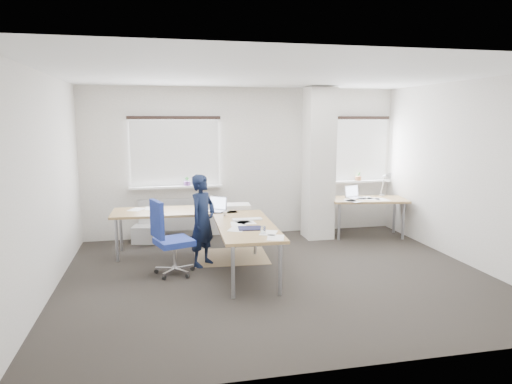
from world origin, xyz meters
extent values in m
plane|color=black|center=(0.00, 0.00, 0.00)|extent=(6.00, 6.00, 0.00)
cube|color=beige|center=(0.00, 2.50, 1.40)|extent=(6.00, 0.04, 2.80)
cube|color=beige|center=(0.00, -2.50, 1.40)|extent=(6.00, 0.04, 2.80)
cube|color=beige|center=(-3.00, 0.00, 1.40)|extent=(0.04, 5.00, 2.80)
cube|color=beige|center=(3.00, 0.00, 1.40)|extent=(0.04, 5.00, 2.80)
cube|color=white|center=(0.00, 0.00, 2.80)|extent=(6.00, 5.00, 0.04)
cube|color=beige|center=(1.30, 1.95, 1.39)|extent=(0.50, 0.50, 2.78)
cube|color=white|center=(-1.30, 2.47, 1.60)|extent=(1.60, 0.04, 1.20)
cube|color=white|center=(-1.30, 2.43, 1.60)|extent=(1.60, 0.02, 1.20)
cube|color=white|center=(-1.30, 2.40, 0.98)|extent=(1.70, 0.20, 0.04)
cube|color=white|center=(2.30, 2.47, 1.60)|extent=(1.20, 0.04, 1.20)
cube|color=white|center=(2.30, 2.43, 1.60)|extent=(1.20, 0.02, 1.20)
cube|color=white|center=(2.30, 2.40, 0.98)|extent=(1.30, 0.20, 0.04)
cube|color=silver|center=(-1.30, 2.42, 0.45)|extent=(1.40, 0.10, 0.60)
cylinder|color=#70418F|center=(-1.10, 2.38, 1.04)|extent=(0.12, 0.12, 0.08)
imported|color=#2D6D2B|center=(-1.10, 2.38, 1.08)|extent=(0.09, 0.06, 0.17)
cylinder|color=#9D643C|center=(2.30, 2.38, 1.04)|extent=(0.12, 0.12, 0.08)
imported|color=#2D6D2B|center=(2.30, 2.38, 1.08)|extent=(0.09, 0.07, 0.17)
cube|color=olive|center=(-0.50, 1.05, 0.00)|extent=(1.24, 1.07, 0.01)
cube|color=white|center=(-1.84, 2.23, 0.15)|extent=(0.58, 0.47, 0.31)
cube|color=olive|center=(-1.38, 1.44, 0.71)|extent=(2.03, 0.87, 0.04)
cube|color=olive|center=(-0.42, 0.21, 0.71)|extent=(0.87, 2.03, 0.04)
cylinder|color=#949399|center=(-2.29, 1.17, 0.34)|extent=(0.05, 0.05, 0.69)
cylinder|color=#949399|center=(-2.27, 1.77, 0.34)|extent=(0.05, 0.05, 0.69)
cylinder|color=#949399|center=(-0.47, 1.71, 0.34)|extent=(0.05, 0.05, 0.69)
cylinder|color=#949399|center=(-0.75, -0.68, 0.34)|extent=(0.05, 0.05, 0.69)
cylinder|color=#949399|center=(-0.15, -0.70, 0.34)|extent=(0.05, 0.05, 0.69)
cylinder|color=#949399|center=(-0.09, 1.10, 0.34)|extent=(0.05, 0.05, 0.69)
cube|color=#B7B7BC|center=(-0.74, 1.23, 0.74)|extent=(0.40, 0.38, 0.01)
cube|color=#B7B7BC|center=(-0.67, 1.32, 0.85)|extent=(0.29, 0.23, 0.22)
cube|color=silver|center=(-0.67, 1.32, 0.85)|extent=(0.25, 0.20, 0.19)
cube|color=white|center=(-0.34, 0.48, 0.74)|extent=(0.44, 0.14, 0.02)
cube|color=black|center=(-0.41, -0.07, 0.74)|extent=(0.34, 0.27, 0.01)
cube|color=white|center=(-0.35, 1.40, 0.77)|extent=(0.47, 0.35, 0.07)
imported|color=white|center=(-0.62, 0.84, 0.76)|extent=(0.07, 0.07, 0.07)
cylinder|color=silver|center=(-0.29, -0.37, 0.78)|extent=(0.07, 0.07, 0.10)
cube|color=olive|center=(2.25, 1.80, 0.71)|extent=(1.50, 0.93, 0.04)
cylinder|color=#949399|center=(1.62, 1.66, 0.34)|extent=(0.05, 0.05, 0.69)
cylinder|color=#949399|center=(2.80, 1.45, 0.34)|extent=(0.05, 0.05, 0.69)
cylinder|color=#949399|center=(1.70, 2.15, 0.34)|extent=(0.05, 0.05, 0.69)
cylinder|color=#949399|center=(2.88, 1.94, 0.34)|extent=(0.05, 0.05, 0.69)
cube|color=#B7B7BC|center=(2.04, 1.91, 0.74)|extent=(0.39, 0.33, 0.01)
cube|color=#B7B7BC|center=(2.00, 2.01, 0.85)|extent=(0.33, 0.15, 0.22)
cube|color=silver|center=(2.00, 2.01, 0.85)|extent=(0.28, 0.12, 0.19)
cylinder|color=silver|center=(2.66, 2.03, 0.74)|extent=(0.10, 0.10, 0.02)
cylinder|color=silver|center=(2.66, 2.03, 0.93)|extent=(0.02, 0.16, 0.38)
cylinder|color=silver|center=(2.66, 1.91, 1.15)|extent=(0.02, 0.29, 0.13)
cone|color=silver|center=(2.66, 1.77, 1.13)|extent=(0.14, 0.16, 0.17)
cube|color=navy|center=(-1.43, 0.38, 0.48)|extent=(0.61, 0.61, 0.08)
cube|color=navy|center=(-1.65, 0.30, 0.84)|extent=(0.20, 0.42, 0.52)
cylinder|color=silver|center=(-1.43, 0.38, 0.28)|extent=(0.06, 0.06, 0.36)
cylinder|color=black|center=(-1.17, 0.47, 0.04)|extent=(0.07, 0.05, 0.06)
cylinder|color=black|center=(-1.43, 0.65, 0.04)|extent=(0.03, 0.06, 0.06)
cylinder|color=black|center=(-1.69, 0.46, 0.04)|extent=(0.07, 0.05, 0.06)
cylinder|color=black|center=(-1.58, 0.15, 0.04)|extent=(0.06, 0.07, 0.06)
cylinder|color=black|center=(-1.26, 0.16, 0.04)|extent=(0.06, 0.07, 0.06)
imported|color=black|center=(-0.98, 0.72, 0.70)|extent=(0.59, 0.60, 1.40)
camera|label=1|loc=(-1.61, -6.04, 2.22)|focal=32.00mm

